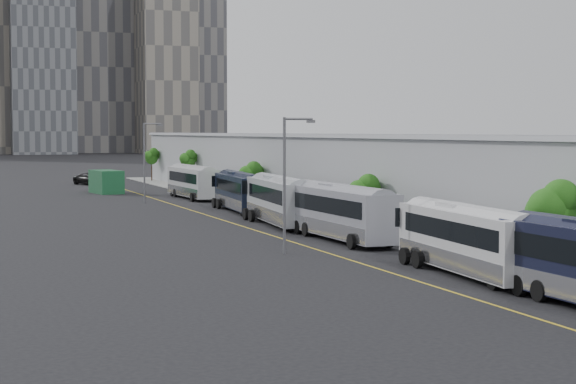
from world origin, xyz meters
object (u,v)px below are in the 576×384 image
bus_2 (468,246)px  bus_5 (241,195)px  bus_6 (193,185)px  bus_4 (280,205)px  shipping_container (106,182)px  bus_3 (341,217)px  street_lamp_near (288,175)px  suv (91,179)px  street_lamp_far (146,156)px

bus_2 → bus_5: bus_2 is taller
bus_2 → bus_6: bearing=93.6°
bus_4 → bus_5: size_ratio=1.07×
shipping_container → bus_2: bearing=-93.0°
bus_5 → bus_6: bus_6 is taller
bus_3 → street_lamp_near: size_ratio=1.58×
bus_3 → suv: bearing=93.2°
bus_4 → street_lamp_near: street_lamp_near is taller
shipping_container → suv: (1.00, 18.76, -0.55)m
bus_5 → street_lamp_near: (-6.47, -30.58, 3.27)m
bus_2 → bus_3: bearing=94.1°
street_lamp_far → bus_4: bearing=-79.0°
bus_5 → shipping_container: bearing=108.7°
bus_3 → bus_5: (0.69, 25.33, -0.08)m
bus_3 → bus_6: 42.86m
bus_2 → bus_4: (-0.21, 28.26, 0.10)m
bus_2 → street_lamp_far: 55.42m
bus_5 → bus_2: bearing=-86.3°
bus_4 → suv: 62.75m
shipping_container → bus_3: bearing=-91.3°
bus_2 → street_lamp_near: street_lamp_near is taller
bus_6 → bus_4: bearing=-93.2°
bus_2 → shipping_container: bus_2 is taller
bus_5 → bus_6: (-0.06, 17.53, 0.01)m
bus_6 → street_lamp_far: (-6.06, -4.41, 3.28)m
bus_6 → suv: bus_6 is taller
street_lamp_near → bus_4: bearing=71.9°
bus_3 → shipping_container: bus_3 is taller
bus_2 → bus_3: size_ratio=0.96×
bus_3 → street_lamp_near: (-5.78, -5.25, 3.20)m
bus_4 → street_lamp_far: 27.48m
bus_4 → suv: (-5.55, 62.50, -0.80)m
bus_2 → bus_5: (0.73, 41.93, -0.00)m
bus_2 → street_lamp_far: bearing=99.8°
street_lamp_far → bus_3: bearing=-81.9°
bus_6 → bus_5: bearing=-91.4°
bus_2 → street_lamp_near: bearing=121.0°
street_lamp_near → shipping_container: 60.75m
bus_2 → suv: bus_2 is taller
bus_3 → street_lamp_far: (-5.44, 38.45, 3.21)m
bus_3 → shipping_container: 55.81m
bus_2 → suv: size_ratio=2.11×
suv → bus_6: bearing=-101.1°
bus_3 → bus_5: 25.33m
bus_6 → street_lamp_far: bearing=-145.6°
bus_6 → street_lamp_far: street_lamp_far is taller
bus_3 → street_lamp_far: bearing=96.8°
bus_2 → shipping_container: bearing=99.6°
bus_5 → street_lamp_near: bearing=-97.3°
bus_3 → suv: (-5.81, 74.15, -0.78)m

